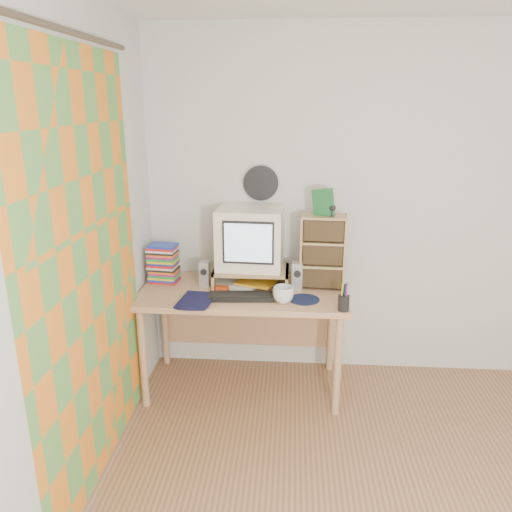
% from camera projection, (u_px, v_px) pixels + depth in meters
% --- Properties ---
extents(back_wall, '(3.50, 0.00, 3.50)m').
position_uv_depth(back_wall, '(391.00, 209.00, 3.55)').
color(back_wall, silver).
rests_on(back_wall, floor).
extents(left_wall, '(0.00, 3.50, 3.50)m').
position_uv_depth(left_wall, '(30.00, 293.00, 2.01)').
color(left_wall, silver).
rests_on(left_wall, floor).
extents(curtain, '(0.00, 2.20, 2.20)m').
position_uv_depth(curtain, '(89.00, 276.00, 2.49)').
color(curtain, orange).
rests_on(curtain, left_wall).
extents(wall_disc, '(0.25, 0.02, 0.25)m').
position_uv_depth(wall_disc, '(261.00, 183.00, 3.54)').
color(wall_disc, black).
rests_on(wall_disc, back_wall).
extents(desk, '(1.40, 0.70, 0.75)m').
position_uv_depth(desk, '(244.00, 304.00, 3.52)').
color(desk, tan).
rests_on(desk, floor).
extents(monitor_riser, '(0.52, 0.30, 0.12)m').
position_uv_depth(monitor_riser, '(251.00, 272.00, 3.48)').
color(monitor_riser, tan).
rests_on(monitor_riser, desk).
extents(crt_monitor, '(0.47, 0.47, 0.42)m').
position_uv_depth(crt_monitor, '(250.00, 238.00, 3.46)').
color(crt_monitor, white).
rests_on(crt_monitor, monitor_riser).
extents(speaker_left, '(0.07, 0.07, 0.18)m').
position_uv_depth(speaker_left, '(205.00, 274.00, 3.46)').
color(speaker_left, '#ABAAAF').
rests_on(speaker_left, desk).
extents(speaker_right, '(0.08, 0.08, 0.19)m').
position_uv_depth(speaker_right, '(297.00, 276.00, 3.40)').
color(speaker_right, '#ABAAAF').
rests_on(speaker_right, desk).
extents(keyboard, '(0.44, 0.17, 0.03)m').
position_uv_depth(keyboard, '(241.00, 297.00, 3.26)').
color(keyboard, black).
rests_on(keyboard, desk).
extents(dvd_stack, '(0.21, 0.16, 0.28)m').
position_uv_depth(dvd_stack, '(163.00, 263.00, 3.54)').
color(dvd_stack, brown).
rests_on(dvd_stack, desk).
extents(cd_rack, '(0.31, 0.18, 0.51)m').
position_uv_depth(cd_rack, '(323.00, 252.00, 3.40)').
color(cd_rack, tan).
rests_on(cd_rack, desk).
extents(mug, '(0.17, 0.17, 0.11)m').
position_uv_depth(mug, '(283.00, 294.00, 3.19)').
color(mug, silver).
rests_on(mug, desk).
extents(diary, '(0.27, 0.22, 0.05)m').
position_uv_depth(diary, '(181.00, 298.00, 3.22)').
color(diary, '#0E0F33').
rests_on(diary, desk).
extents(mousepad, '(0.24, 0.24, 0.00)m').
position_uv_depth(mousepad, '(304.00, 299.00, 3.25)').
color(mousepad, '#101B35').
rests_on(mousepad, desk).
extents(pen_cup, '(0.08, 0.08, 0.14)m').
position_uv_depth(pen_cup, '(344.00, 300.00, 3.06)').
color(pen_cup, black).
rests_on(pen_cup, desk).
extents(papers, '(0.35, 0.30, 0.04)m').
position_uv_depth(papers, '(245.00, 283.00, 3.50)').
color(papers, beige).
rests_on(papers, desk).
extents(red_box, '(0.09, 0.06, 0.04)m').
position_uv_depth(red_box, '(222.00, 289.00, 3.37)').
color(red_box, red).
rests_on(red_box, desk).
extents(game_box, '(0.14, 0.07, 0.18)m').
position_uv_depth(game_box, '(323.00, 202.00, 3.29)').
color(game_box, '#19572A').
rests_on(game_box, cd_rack).
extents(webcam, '(0.05, 0.05, 0.08)m').
position_uv_depth(webcam, '(332.00, 210.00, 3.29)').
color(webcam, black).
rests_on(webcam, cd_rack).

